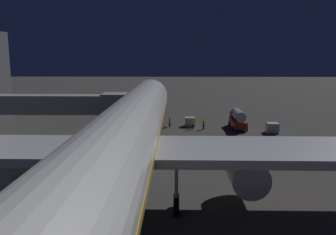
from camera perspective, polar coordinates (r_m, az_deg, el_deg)
ground_plane at (r=40.68m, az=-4.61°, el=-7.39°), size 320.00×320.00×0.00m
airliner_at_gate at (r=27.57m, az=-7.39°, el=-4.05°), size 50.20×66.75×19.92m
jet_bridge at (r=50.02m, az=-18.74°, el=2.01°), size 24.51×3.40×7.15m
fuel_tanker at (r=60.43m, az=11.24°, el=-0.15°), size 2.46×6.25×3.15m
baggage_container_near_belt at (r=61.19m, az=3.60°, el=-0.68°), size 1.71×1.62×1.53m
baggage_container_mid_row at (r=58.40m, az=16.54°, el=-1.60°), size 1.77×1.78×1.55m
ground_crew_near_nose_gear at (r=58.76m, az=5.78°, el=-0.96°), size 0.40×0.40×1.77m
ground_crew_by_belt_loader at (r=60.40m, az=0.27°, el=-0.60°), size 0.40×0.40×1.77m
ground_crew_under_port_wing at (r=58.76m, az=4.01°, el=-0.93°), size 0.40×0.40×1.78m
traffic_cone_nose_port at (r=60.04m, az=-0.53°, el=-1.35°), size 0.36×0.36×0.55m
traffic_cone_nose_starboard at (r=60.34m, az=-4.71°, el=-1.32°), size 0.36×0.36×0.55m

